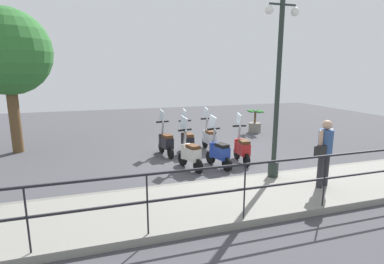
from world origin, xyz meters
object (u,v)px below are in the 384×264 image
(scooter_near_2, at_px, (190,153))
(potted_palm, at_px, (255,123))
(lamp_post_near, at_px, (277,98))
(pedestrian_with_bag, at_px, (325,149))
(scooter_near_1, at_px, (219,152))
(scooter_near_0, at_px, (242,148))
(scooter_far_0, at_px, (209,138))
(tree_large, at_px, (7,53))
(scooter_far_1, at_px, (187,141))
(scooter_far_2, at_px, (166,142))

(scooter_near_2, bearing_deg, potted_palm, -63.14)
(lamp_post_near, distance_m, pedestrian_with_bag, 1.62)
(pedestrian_with_bag, relative_size, scooter_near_1, 1.03)
(scooter_near_0, relative_size, scooter_far_0, 1.00)
(scooter_near_1, bearing_deg, tree_large, 44.36)
(scooter_near_2, distance_m, scooter_far_1, 1.61)
(scooter_far_0, relative_size, scooter_far_1, 1.00)
(lamp_post_near, bearing_deg, tree_large, 53.04)
(pedestrian_with_bag, bearing_deg, scooter_far_2, 17.17)
(scooter_near_1, bearing_deg, lamp_post_near, -163.94)
(pedestrian_with_bag, bearing_deg, scooter_far_0, -1.57)
(scooter_near_1, bearing_deg, potted_palm, -54.17)
(scooter_near_2, height_order, scooter_far_0, same)
(scooter_near_1, relative_size, scooter_near_2, 1.00)
(tree_large, xyz_separation_m, scooter_far_2, (-2.05, -4.90, -2.94))
(scooter_far_2, bearing_deg, scooter_near_1, -153.30)
(tree_large, relative_size, scooter_near_2, 3.18)
(pedestrian_with_bag, distance_m, scooter_near_2, 3.61)
(pedestrian_with_bag, height_order, scooter_far_2, pedestrian_with_bag)
(pedestrian_with_bag, height_order, tree_large, tree_large)
(scooter_near_0, bearing_deg, tree_large, 68.49)
(potted_palm, distance_m, scooter_near_0, 4.91)
(tree_large, bearing_deg, potted_palm, -86.89)
(pedestrian_with_bag, bearing_deg, scooter_near_2, 26.73)
(tree_large, distance_m, scooter_near_0, 8.37)
(tree_large, height_order, scooter_far_2, tree_large)
(tree_large, relative_size, scooter_far_1, 3.18)
(scooter_near_0, bearing_deg, scooter_near_1, 108.65)
(pedestrian_with_bag, relative_size, potted_palm, 1.50)
(tree_large, relative_size, potted_palm, 4.62)
(scooter_near_2, bearing_deg, scooter_far_2, -3.38)
(potted_palm, relative_size, scooter_near_2, 0.69)
(potted_palm, xyz_separation_m, scooter_far_2, (-2.58, 4.82, 0.04))
(lamp_post_near, bearing_deg, scooter_far_2, 33.21)
(pedestrian_with_bag, bearing_deg, lamp_post_near, 19.94)
(scooter_near_1, relative_size, scooter_far_2, 1.00)
(potted_palm, height_order, scooter_near_0, scooter_near_0)
(pedestrian_with_bag, bearing_deg, potted_palm, -33.39)
(scooter_near_0, height_order, scooter_near_1, same)
(pedestrian_with_bag, relative_size, scooter_near_0, 1.03)
(scooter_far_1, bearing_deg, scooter_near_2, 166.13)
(tree_large, xyz_separation_m, scooter_far_1, (-2.09, -5.64, -2.94))
(scooter_far_2, bearing_deg, scooter_far_1, -101.74)
(lamp_post_near, height_order, scooter_far_2, lamp_post_near)
(pedestrian_with_bag, relative_size, scooter_far_1, 1.03)
(scooter_near_2, xyz_separation_m, scooter_far_1, (1.56, -0.38, 0.00))
(scooter_near_2, bearing_deg, scooter_far_1, -29.94)
(scooter_far_1, distance_m, scooter_far_2, 0.75)
(scooter_near_0, bearing_deg, scooter_far_0, 20.61)
(lamp_post_near, relative_size, scooter_near_1, 2.96)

